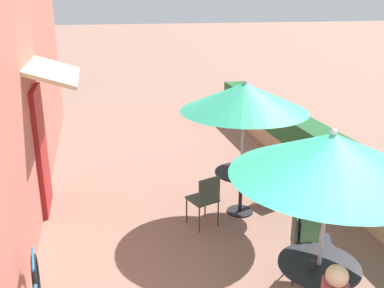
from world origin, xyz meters
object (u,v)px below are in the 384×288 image
(cafe_chair_near_left, at_px, (302,243))
(seated_patron_near_left, at_px, (312,231))
(patio_table_near, at_px, (318,278))
(patio_table_mid, at_px, (241,181))
(coffee_cup_near, at_px, (313,265))
(cafe_chair_mid_right, at_px, (272,173))
(patio_umbrella_mid, at_px, (244,97))
(patio_umbrella_near, at_px, (331,155))
(cafe_chair_mid_left, at_px, (205,197))
(coffee_cup_mid, at_px, (249,169))

(cafe_chair_near_left, bearing_deg, seated_patron_near_left, 90.00)
(patio_table_near, height_order, patio_table_mid, same)
(coffee_cup_near, height_order, cafe_chair_mid_right, cafe_chair_mid_right)
(seated_patron_near_left, xyz_separation_m, patio_table_mid, (-0.26, 1.92, -0.12))
(coffee_cup_near, bearing_deg, patio_table_mid, 86.73)
(seated_patron_near_left, relative_size, coffee_cup_near, 13.89)
(cafe_chair_near_left, height_order, coffee_cup_near, cafe_chair_near_left)
(cafe_chair_near_left, height_order, seated_patron_near_left, seated_patron_near_left)
(patio_table_mid, xyz_separation_m, patio_umbrella_mid, (0.00, 0.00, 1.42))
(patio_table_near, relative_size, patio_table_mid, 1.00)
(patio_umbrella_near, distance_m, cafe_chair_near_left, 1.67)
(coffee_cup_near, distance_m, cafe_chair_mid_right, 3.16)
(patio_table_near, relative_size, seated_patron_near_left, 0.70)
(coffee_cup_near, relative_size, cafe_chair_mid_left, 0.10)
(patio_table_near, relative_size, coffee_cup_mid, 9.72)
(patio_umbrella_mid, bearing_deg, patio_umbrella_near, -91.02)
(cafe_chair_mid_left, bearing_deg, patio_umbrella_mid, 5.62)
(seated_patron_near_left, bearing_deg, cafe_chair_mid_left, -128.01)
(patio_table_mid, bearing_deg, cafe_chair_near_left, -85.27)
(cafe_chair_near_left, height_order, patio_umbrella_mid, patio_umbrella_mid)
(cafe_chair_near_left, relative_size, patio_table_mid, 0.99)
(patio_table_near, relative_size, coffee_cup_near, 9.72)
(seated_patron_near_left, xyz_separation_m, cafe_chair_mid_right, (0.44, 2.26, -0.17))
(cafe_chair_mid_right, relative_size, coffee_cup_mid, 9.67)
(patio_table_mid, xyz_separation_m, cafe_chair_mid_left, (-0.70, -0.34, -0.05))
(cafe_chair_mid_left, bearing_deg, cafe_chair_near_left, -81.10)
(patio_table_mid, height_order, coffee_cup_mid, coffee_cup_mid)
(patio_umbrella_near, height_order, patio_table_mid, patio_umbrella_near)
(patio_umbrella_near, height_order, cafe_chair_mid_right, patio_umbrella_near)
(patio_table_near, bearing_deg, patio_table_mid, 88.98)
(coffee_cup_mid, bearing_deg, seated_patron_near_left, -85.85)
(patio_umbrella_near, distance_m, cafe_chair_mid_left, 2.80)
(seated_patron_near_left, relative_size, patio_umbrella_mid, 0.55)
(patio_table_near, distance_m, coffee_cup_mid, 2.62)
(patio_umbrella_mid, bearing_deg, cafe_chair_mid_left, -154.16)
(patio_umbrella_near, bearing_deg, patio_table_mid, 88.98)
(coffee_cup_near, relative_size, patio_umbrella_mid, 0.04)
(patio_umbrella_near, relative_size, patio_umbrella_mid, 1.00)
(patio_umbrella_near, distance_m, patio_table_mid, 3.00)
(patio_umbrella_mid, bearing_deg, patio_table_near, -91.02)
(patio_umbrella_near, distance_m, patio_umbrella_mid, 2.64)
(cafe_chair_mid_right, distance_m, coffee_cup_mid, 0.74)
(cafe_chair_near_left, xyz_separation_m, seated_patron_near_left, (0.10, -0.04, 0.17))
(seated_patron_near_left, xyz_separation_m, patio_umbrella_mid, (-0.26, 1.92, 1.30))
(seated_patron_near_left, bearing_deg, cafe_chair_mid_right, -170.45)
(cafe_chair_mid_right, bearing_deg, coffee_cup_near, 53.99)
(seated_patron_near_left, xyz_separation_m, coffee_cup_near, (-0.41, -0.77, 0.10))
(cafe_chair_near_left, distance_m, seated_patron_near_left, 0.20)
(coffee_cup_near, relative_size, cafe_chair_mid_right, 0.10)
(patio_umbrella_mid, distance_m, coffee_cup_mid, 1.21)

